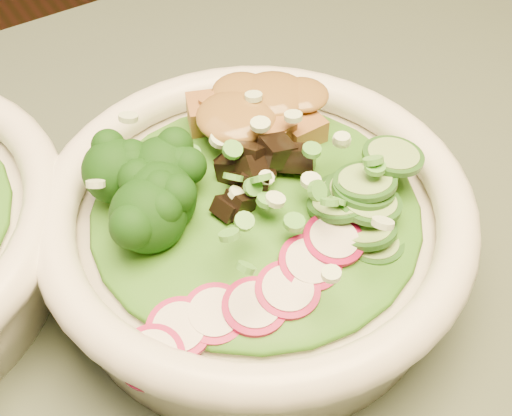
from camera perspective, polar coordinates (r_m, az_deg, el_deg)
salad_bowl at (r=0.43m, az=-0.00°, el=-1.73°), size 0.26×0.26×0.07m
lettuce_bed at (r=0.41m, az=-0.00°, el=0.09°), size 0.19×0.19×0.02m
broccoli_florets at (r=0.40m, az=-8.44°, el=1.06°), size 0.10×0.09×0.04m
radish_slices at (r=0.37m, az=0.80°, el=-6.74°), size 0.11×0.08×0.02m
cucumber_slices at (r=0.41m, az=8.67°, el=1.25°), size 0.09×0.09×0.03m
mushroom_heap at (r=0.41m, az=-0.06°, el=2.50°), size 0.09×0.09×0.04m
tofu_cubes at (r=0.45m, az=-0.09°, el=6.72°), size 0.10×0.09×0.03m
peanut_sauce at (r=0.44m, az=-0.09°, el=7.93°), size 0.07×0.05×0.02m
scallion_garnish at (r=0.40m, az=-0.00°, el=2.29°), size 0.18×0.18×0.02m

